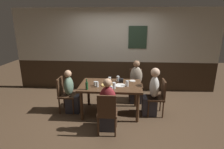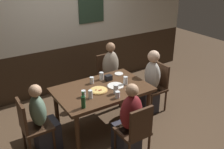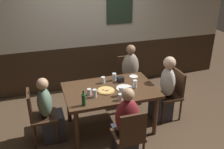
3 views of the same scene
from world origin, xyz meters
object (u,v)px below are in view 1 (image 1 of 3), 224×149
dining_table (111,88)px  beer_bottle_green (87,85)px  person_mid_near (108,109)px  pint_glass_amber (111,89)px  chair_right_far (136,83)px  tumbler_short (95,84)px  pizza (107,85)px  chair_mid_near (107,111)px  chair_head_west (65,93)px  pint_glass_pale (114,86)px  plate_white_small (132,81)px  beer_glass_half (110,80)px  chair_head_east (159,95)px  pint_glass_stout (127,84)px  tumbler_water (118,79)px  person_right_far (136,85)px  person_head_east (152,95)px  person_head_west (71,95)px  highball_clear (97,85)px  condiment_caddy (121,80)px  plate_white_large (120,85)px

dining_table → beer_bottle_green: (-0.50, -0.36, 0.18)m
person_mid_near → pint_glass_amber: bearing=83.4°
chair_right_far → pint_glass_amber: (-0.61, -1.27, 0.29)m
chair_right_far → tumbler_short: size_ratio=8.68×
pizza → chair_mid_near: bearing=-84.1°
chair_head_west → beer_bottle_green: beer_bottle_green is taller
chair_right_far → pint_glass_pale: (-0.55, -1.14, 0.31)m
chair_head_west → plate_white_small: 1.73m
beer_glass_half → plate_white_small: size_ratio=0.73×
plate_white_small → chair_head_east: bearing=-26.7°
dining_table → pint_glass_amber: bearing=-83.9°
pint_glass_stout → tumbler_water: bearing=122.0°
chair_head_west → pizza: chair_head_west is taller
dining_table → tumbler_short: bearing=-167.0°
person_right_far → person_mid_near: person_right_far is taller
chair_head_west → person_head_east: size_ratio=0.75×
person_head_east → pint_glass_stout: bearing=-172.2°
pint_glass_pale → chair_mid_near: bearing=-98.4°
pizza → pint_glass_amber: pint_glass_amber is taller
pizza → person_head_west: bearing=177.0°
tumbler_short → person_head_west: bearing=172.3°
chair_head_east → tumbler_water: chair_head_east is taller
chair_head_east → chair_head_west: (-2.30, 0.00, 0.00)m
person_head_east → highball_clear: (-1.29, -0.18, 0.30)m
pint_glass_stout → condiment_caddy: size_ratio=1.23×
person_mid_near → tumbler_short: 0.80m
tumbler_short → plate_white_large: tumbler_short is taller
pint_glass_amber → person_right_far: bearing=61.4°
person_head_west → pint_glass_pale: 1.17m
chair_mid_near → pint_glass_amber: bearing=85.5°
pint_glass_pale → beer_glass_half: bearing=106.0°
dining_table → beer_glass_half: (-0.05, 0.24, 0.13)m
dining_table → plate_white_large: size_ratio=5.59×
person_right_far → highball_clear: 1.35m
chair_mid_near → person_mid_near: (0.00, 0.16, -0.02)m
person_head_east → plate_white_small: bearing=145.8°
pint_glass_stout → person_head_west: bearing=176.6°
plate_white_small → highball_clear: bearing=-149.3°
dining_table → plate_white_small: plate_white_small is taller
person_mid_near → highball_clear: (-0.30, 0.55, 0.32)m
person_mid_near → pint_glass_pale: size_ratio=7.92×
pint_glass_stout → highball_clear: (-0.69, -0.10, -0.01)m
dining_table → tumbler_short: (-0.36, -0.08, 0.13)m
pizza → highball_clear: highball_clear is taller
condiment_caddy → pint_glass_pale: bearing=-108.0°
chair_head_west → tumbler_water: bearing=12.4°
highball_clear → chair_mid_near: bearing=-67.1°
tumbler_water → highball_clear: (-0.46, -0.47, -0.00)m
person_mid_near → beer_glass_half: person_mid_near is taller
chair_head_east → pint_glass_amber: bearing=-161.1°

